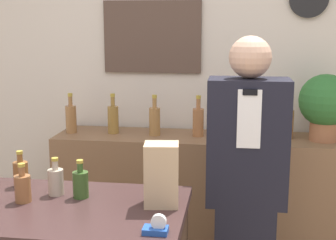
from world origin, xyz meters
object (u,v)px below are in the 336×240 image
shopkeeper (246,192)px  paper_bag (161,175)px  tape_dispenser (157,227)px  potted_plant (325,103)px

shopkeeper → paper_bag: size_ratio=6.13×
tape_dispenser → paper_bag: bearing=95.1°
potted_plant → paper_bag: (-0.86, -1.18, -0.13)m
shopkeeper → potted_plant: bearing=52.1°
paper_bag → tape_dispenser: bearing=-84.9°
shopkeeper → potted_plant: shopkeeper is taller
shopkeeper → tape_dispenser: size_ratio=17.93×
paper_bag → tape_dispenser: paper_bag is taller
shopkeeper → potted_plant: 0.89m
shopkeeper → paper_bag: bearing=-123.8°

